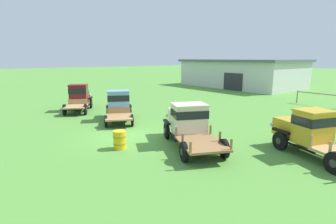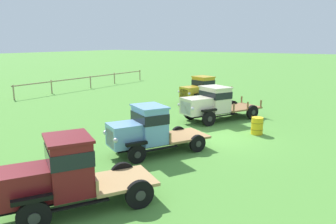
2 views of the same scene
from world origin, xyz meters
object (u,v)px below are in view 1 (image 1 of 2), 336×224
at_px(oil_drum_near_fence, 120,140).
at_px(vintage_truck_midrow_center, 188,122).
at_px(vintage_truck_second_in_line, 119,104).
at_px(vintage_truck_far_side, 310,131).
at_px(oil_drum_beside_row, 179,116).
at_px(vintage_truck_foreground_near, 79,97).
at_px(farm_shed, 240,73).

bearing_deg(oil_drum_near_fence, vintage_truck_midrow_center, 67.72).
distance_m(vintage_truck_second_in_line, vintage_truck_midrow_center, 7.13).
bearing_deg(vintage_truck_far_side, vintage_truck_midrow_center, -144.90).
bearing_deg(vintage_truck_second_in_line, oil_drum_beside_row, 39.35).
xyz_separation_m(vintage_truck_foreground_near, vintage_truck_midrow_center, (12.41, 1.42, -0.03)).
bearing_deg(vintage_truck_second_in_line, oil_drum_near_fence, -27.02).
relative_size(vintage_truck_foreground_near, vintage_truck_second_in_line, 0.99).
bearing_deg(oil_drum_beside_row, vintage_truck_far_side, 5.78).
bearing_deg(oil_drum_near_fence, oil_drum_beside_row, 111.44).
xyz_separation_m(farm_shed, vintage_truck_midrow_center, (16.12, -25.56, -0.99)).
bearing_deg(oil_drum_near_fence, vintage_truck_second_in_line, 152.98).
bearing_deg(vintage_truck_foreground_near, vintage_truck_far_side, 15.45).
bearing_deg(vintage_truck_far_side, vintage_truck_second_in_line, -162.64).
bearing_deg(vintage_truck_midrow_center, farm_shed, 122.24).
height_order(farm_shed, oil_drum_near_fence, farm_shed).
distance_m(farm_shed, vintage_truck_midrow_center, 30.24).
relative_size(vintage_truck_far_side, oil_drum_beside_row, 5.22).
height_order(vintage_truck_far_side, oil_drum_beside_row, vintage_truck_far_side).
bearing_deg(farm_shed, vintage_truck_midrow_center, -57.76).
relative_size(vintage_truck_far_side, oil_drum_near_fence, 5.30).
xyz_separation_m(farm_shed, vintage_truck_far_side, (20.83, -22.25, -1.01)).
xyz_separation_m(farm_shed, vintage_truck_foreground_near, (3.71, -26.98, -0.96)).
relative_size(vintage_truck_second_in_line, oil_drum_beside_row, 5.15).
xyz_separation_m(vintage_truck_far_side, oil_drum_beside_row, (-8.35, -0.84, -0.67)).
distance_m(vintage_truck_foreground_near, vintage_truck_midrow_center, 12.49).
xyz_separation_m(farm_shed, oil_drum_beside_row, (12.49, -23.09, -1.67)).
distance_m(vintage_truck_second_in_line, oil_drum_near_fence, 6.49).
bearing_deg(farm_shed, vintage_truck_second_in_line, -70.86).
relative_size(farm_shed, vintage_truck_midrow_center, 3.14).
xyz_separation_m(vintage_truck_foreground_near, oil_drum_near_fence, (11.05, -1.90, -0.72)).
relative_size(vintage_truck_foreground_near, oil_drum_beside_row, 5.10).
distance_m(vintage_truck_second_in_line, vintage_truck_far_side, 12.39).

